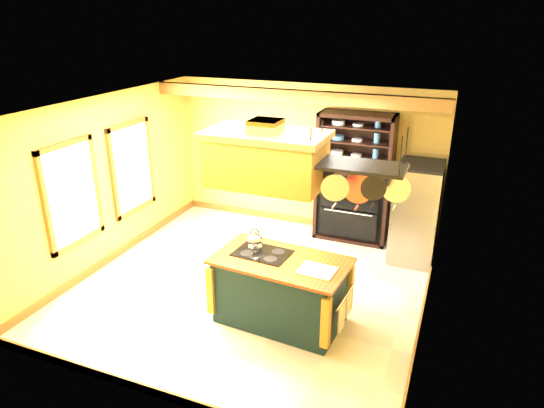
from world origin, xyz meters
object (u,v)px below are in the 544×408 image
Objects in this scene: range_hood at (266,157)px; pot_rack at (357,174)px; hutch at (354,191)px; kitchen_island at (280,290)px; refrigerator at (415,215)px.

range_hood is 1.26× the size of pot_rack.
pot_rack is at bearing -77.71° from hutch.
kitchen_island is at bearing -179.29° from pot_rack.
refrigerator is at bearing 78.68° from pot_rack.
range_hood reaches higher than hutch.
refrigerator is 0.71× the size of hutch.
kitchen_island is 1.11× the size of refrigerator.
refrigerator reaches higher than kitchen_island.
kitchen_island is at bearing -119.48° from refrigerator.
pot_rack is 3.25m from hutch.
range_hood reaches higher than kitchen_island.
range_hood is at bearing -99.05° from hutch.
hutch is at bearing 80.95° from range_hood.
range_hood is 3.27m from hutch.
kitchen_island is 0.78× the size of hutch.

